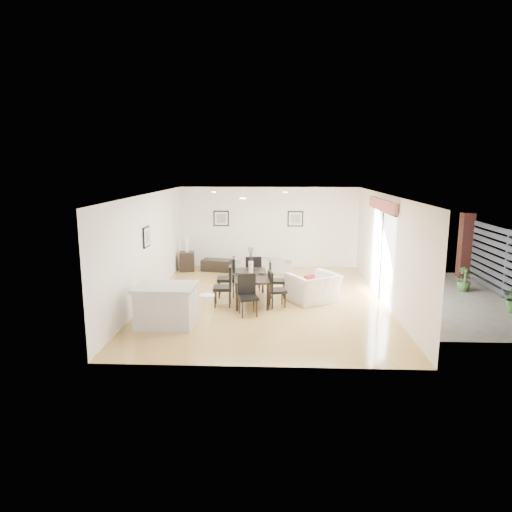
{
  "coord_description": "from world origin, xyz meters",
  "views": [
    {
      "loc": [
        0.27,
        -11.3,
        3.38
      ],
      "look_at": [
        -0.26,
        0.4,
        1.07
      ],
      "focal_mm": 32.0,
      "sensor_mm": 36.0,
      "label": 1
    }
  ],
  "objects_px": {
    "sofa": "(263,265)",
    "dining_chair_wnear": "(226,284)",
    "dining_chair_enear": "(274,287)",
    "bar_stool": "(207,299)",
    "coffee_table": "(217,265)",
    "dining_chair_wfar": "(230,275)",
    "dining_chair_efar": "(274,277)",
    "side_table": "(187,261)",
    "armchair": "(313,288)",
    "dining_chair_foot": "(253,271)",
    "kitchen_island": "(166,305)",
    "dining_chair_head": "(247,292)",
    "dining_table": "(251,277)"
  },
  "relations": [
    {
      "from": "kitchen_island",
      "to": "dining_chair_foot",
      "type": "bearing_deg",
      "value": 60.42
    },
    {
      "from": "coffee_table",
      "to": "side_table",
      "type": "bearing_deg",
      "value": -163.94
    },
    {
      "from": "dining_chair_enear",
      "to": "dining_table",
      "type": "bearing_deg",
      "value": 40.21
    },
    {
      "from": "dining_chair_wfar",
      "to": "bar_stool",
      "type": "bearing_deg",
      "value": -10.47
    },
    {
      "from": "sofa",
      "to": "dining_chair_wnear",
      "type": "distance_m",
      "value": 3.64
    },
    {
      "from": "coffee_table",
      "to": "bar_stool",
      "type": "relative_size",
      "value": 1.32
    },
    {
      "from": "dining_table",
      "to": "dining_chair_foot",
      "type": "bearing_deg",
      "value": 83.42
    },
    {
      "from": "dining_chair_efar",
      "to": "coffee_table",
      "type": "relative_size",
      "value": 1.03
    },
    {
      "from": "sofa",
      "to": "dining_chair_wfar",
      "type": "xyz_separation_m",
      "value": [
        -0.79,
        -2.7,
        0.32
      ]
    },
    {
      "from": "dining_chair_head",
      "to": "bar_stool",
      "type": "height_order",
      "value": "dining_chair_head"
    },
    {
      "from": "kitchen_island",
      "to": "bar_stool",
      "type": "height_order",
      "value": "kitchen_island"
    },
    {
      "from": "coffee_table",
      "to": "dining_chair_wfar",
      "type": "bearing_deg",
      "value": -64.72
    },
    {
      "from": "dining_chair_wnear",
      "to": "side_table",
      "type": "bearing_deg",
      "value": -158.8
    },
    {
      "from": "dining_chair_wfar",
      "to": "bar_stool",
      "type": "relative_size",
      "value": 1.49
    },
    {
      "from": "armchair",
      "to": "dining_chair_foot",
      "type": "bearing_deg",
      "value": -64.52
    },
    {
      "from": "dining_table",
      "to": "bar_stool",
      "type": "bearing_deg",
      "value": -119.72
    },
    {
      "from": "dining_chair_efar",
      "to": "kitchen_island",
      "type": "relative_size",
      "value": 0.74
    },
    {
      "from": "sofa",
      "to": "side_table",
      "type": "height_order",
      "value": "side_table"
    },
    {
      "from": "armchair",
      "to": "coffee_table",
      "type": "xyz_separation_m",
      "value": [
        -2.89,
        3.41,
        -0.18
      ]
    },
    {
      "from": "bar_stool",
      "to": "armchair",
      "type": "bearing_deg",
      "value": 38.44
    },
    {
      "from": "dining_chair_efar",
      "to": "sofa",
      "type": "bearing_deg",
      "value": 6.02
    },
    {
      "from": "dining_chair_efar",
      "to": "dining_chair_enear",
      "type": "bearing_deg",
      "value": 178.66
    },
    {
      "from": "dining_chair_wfar",
      "to": "dining_chair_wnear",
      "type": "bearing_deg",
      "value": -4.55
    },
    {
      "from": "dining_chair_wfar",
      "to": "armchair",
      "type": "bearing_deg",
      "value": 74.97
    },
    {
      "from": "coffee_table",
      "to": "bar_stool",
      "type": "bearing_deg",
      "value": -73.27
    },
    {
      "from": "dining_chair_enear",
      "to": "bar_stool",
      "type": "height_order",
      "value": "dining_chair_enear"
    },
    {
      "from": "dining_chair_wnear",
      "to": "dining_chair_foot",
      "type": "xyz_separation_m",
      "value": [
        0.59,
        1.45,
        -0.02
      ]
    },
    {
      "from": "dining_table",
      "to": "dining_chair_foot",
      "type": "xyz_separation_m",
      "value": [
        0.01,
        1.03,
        -0.09
      ]
    },
    {
      "from": "dining_chair_foot",
      "to": "kitchen_island",
      "type": "distance_m",
      "value": 3.4
    },
    {
      "from": "dining_chair_efar",
      "to": "kitchen_island",
      "type": "distance_m",
      "value": 3.26
    },
    {
      "from": "dining_chair_foot",
      "to": "dining_chair_head",
      "type": "bearing_deg",
      "value": 82.24
    },
    {
      "from": "kitchen_island",
      "to": "dining_chair_head",
      "type": "bearing_deg",
      "value": 27.59
    },
    {
      "from": "coffee_table",
      "to": "bar_stool",
      "type": "xyz_separation_m",
      "value": [
        0.49,
        -5.32,
        0.42
      ]
    },
    {
      "from": "dining_chair_wnear",
      "to": "dining_chair_head",
      "type": "bearing_deg",
      "value": 38.84
    },
    {
      "from": "side_table",
      "to": "dining_chair_enear",
      "type": "bearing_deg",
      "value": -52.73
    },
    {
      "from": "sofa",
      "to": "coffee_table",
      "type": "xyz_separation_m",
      "value": [
        -1.53,
        0.3,
        -0.08
      ]
    },
    {
      "from": "armchair",
      "to": "bar_stool",
      "type": "height_order",
      "value": "armchair"
    },
    {
      "from": "dining_chair_enear",
      "to": "dining_chair_foot",
      "type": "xyz_separation_m",
      "value": [
        -0.59,
        1.47,
        0.04
      ]
    },
    {
      "from": "dining_chair_enear",
      "to": "dining_chair_wnear",
      "type": "bearing_deg",
      "value": 75.4
    },
    {
      "from": "armchair",
      "to": "dining_chair_efar",
      "type": "bearing_deg",
      "value": -53.46
    },
    {
      "from": "coffee_table",
      "to": "dining_chair_wnear",
      "type": "bearing_deg",
      "value": -67.7
    },
    {
      "from": "dining_chair_wnear",
      "to": "side_table",
      "type": "xyz_separation_m",
      "value": [
        -1.7,
        3.76,
        -0.25
      ]
    },
    {
      "from": "armchair",
      "to": "dining_chair_head",
      "type": "bearing_deg",
      "value": 1.99
    },
    {
      "from": "dining_chair_enear",
      "to": "kitchen_island",
      "type": "distance_m",
      "value": 2.73
    },
    {
      "from": "dining_chair_wnear",
      "to": "dining_chair_efar",
      "type": "height_order",
      "value": "dining_chair_wnear"
    },
    {
      "from": "coffee_table",
      "to": "kitchen_island",
      "type": "bearing_deg",
      "value": -82.81
    },
    {
      "from": "dining_chair_head",
      "to": "dining_chair_foot",
      "type": "bearing_deg",
      "value": 73.94
    },
    {
      "from": "dining_chair_wnear",
      "to": "dining_chair_head",
      "type": "height_order",
      "value": "dining_chair_wnear"
    },
    {
      "from": "dining_chair_wfar",
      "to": "dining_chair_efar",
      "type": "bearing_deg",
      "value": 85.18
    },
    {
      "from": "dining_chair_enear",
      "to": "side_table",
      "type": "relative_size",
      "value": 1.42
    }
  ]
}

